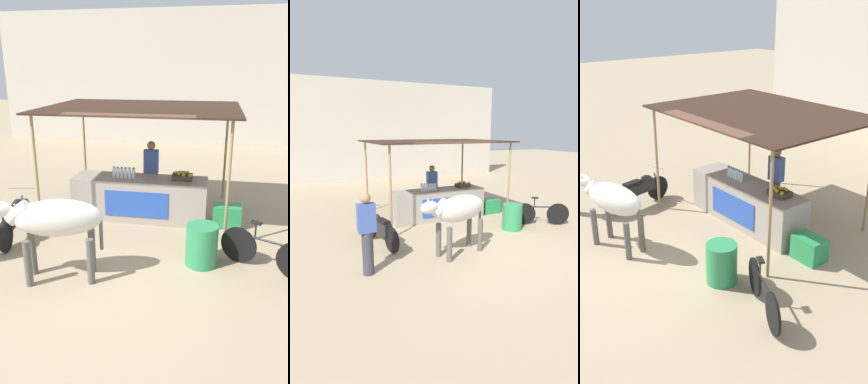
# 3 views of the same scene
# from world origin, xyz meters

# --- Properties ---
(ground_plane) EXTENTS (60.00, 60.00, 0.00)m
(ground_plane) POSITION_xyz_m (0.00, 0.00, 0.00)
(ground_plane) COLOR tan
(building_wall_far) EXTENTS (16.00, 0.50, 5.55)m
(building_wall_far) POSITION_xyz_m (0.00, 11.02, 2.77)
(building_wall_far) COLOR beige
(building_wall_far) RESTS_ON ground
(stall_counter) EXTENTS (3.00, 0.82, 0.96)m
(stall_counter) POSITION_xyz_m (0.00, 2.20, 0.48)
(stall_counter) COLOR #9E9389
(stall_counter) RESTS_ON ground
(stall_awning) EXTENTS (4.20, 3.20, 2.49)m
(stall_awning) POSITION_xyz_m (0.00, 2.50, 2.40)
(stall_awning) COLOR #382319
(stall_awning) RESTS_ON ground
(water_bottle_row) EXTENTS (0.52, 0.07, 0.25)m
(water_bottle_row) POSITION_xyz_m (-0.35, 2.15, 1.07)
(water_bottle_row) COLOR silver
(water_bottle_row) RESTS_ON stall_counter
(fruit_crate) EXTENTS (0.44, 0.32, 0.18)m
(fruit_crate) POSITION_xyz_m (0.94, 2.25, 1.03)
(fruit_crate) COLOR #3F3326
(fruit_crate) RESTS_ON stall_counter
(vendor_behind_counter) EXTENTS (0.34, 0.22, 1.65)m
(vendor_behind_counter) POSITION_xyz_m (0.13, 2.95, 0.85)
(vendor_behind_counter) COLOR #383842
(vendor_behind_counter) RESTS_ON ground
(cooler_box) EXTENTS (0.60, 0.44, 0.48)m
(cooler_box) POSITION_xyz_m (1.95, 2.10, 0.24)
(cooler_box) COLOR #268C4C
(cooler_box) RESTS_ON ground
(water_barrel) EXTENTS (0.56, 0.56, 0.74)m
(water_barrel) POSITION_xyz_m (1.48, 0.32, 0.37)
(water_barrel) COLOR #2D8C51
(water_barrel) RESTS_ON ground
(cow) EXTENTS (1.85, 0.86, 1.44)m
(cow) POSITION_xyz_m (-0.82, -0.59, 1.03)
(cow) COLOR silver
(cow) RESTS_ON ground
(motorcycle_parked) EXTENTS (0.59, 1.78, 0.90)m
(motorcycle_parked) POSITION_xyz_m (-2.28, 0.76, 0.43)
(motorcycle_parked) COLOR black
(motorcycle_parked) RESTS_ON ground
(bicycle_leaning) EXTENTS (1.50, 0.78, 0.85)m
(bicycle_leaning) POSITION_xyz_m (2.56, 0.31, 0.35)
(bicycle_leaning) COLOR black
(bicycle_leaning) RESTS_ON ground
(passerby_on_street) EXTENTS (0.34, 0.22, 1.65)m
(passerby_on_street) POSITION_xyz_m (-2.91, -0.71, 0.85)
(passerby_on_street) COLOR #383842
(passerby_on_street) RESTS_ON ground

